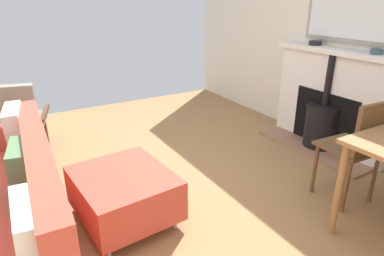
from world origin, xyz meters
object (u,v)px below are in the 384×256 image
Objects in this scene: fireplace at (330,106)px; armchair_accent at (9,119)px; ottoman at (124,192)px; dining_chair_near_fireplace at (359,144)px; mantel_bowl_near at (315,43)px; mantel_bowl_far at (377,51)px.

fireplace is 3.35m from armchair_accent.
dining_chair_near_fireplace is at bearing 157.01° from ottoman.
mantel_bowl_near is (-0.02, -0.33, 0.63)m from fireplace.
armchair_accent is (3.07, -1.77, -0.65)m from mantel_bowl_far.
armchair_accent is at bearing -19.02° from mantel_bowl_near.
fireplace reaches higher than armchair_accent.
dining_chair_near_fireplace is (0.75, 0.84, 0.05)m from fireplace.
armchair_accent is at bearing -29.97° from mantel_bowl_far.
armchair_accent is (0.63, -1.52, 0.22)m from ottoman.
mantel_bowl_near is at bearing -123.15° from dining_chair_near_fireplace.
mantel_bowl_far reaches higher than ottoman.
fireplace is 0.74m from mantel_bowl_far.
mantel_bowl_near is at bearing 160.98° from armchair_accent.
mantel_bowl_far reaches higher than dining_chair_near_fireplace.
dining_chair_near_fireplace is at bearing 56.85° from mantel_bowl_near.
ottoman is at bearing 3.21° from fireplace.
mantel_bowl_near is 0.16× the size of dining_chair_near_fireplace.
fireplace is at bearing 155.53° from armchair_accent.
armchair_accent is at bearing -67.54° from ottoman.
fireplace is at bearing 86.69° from mantel_bowl_near.
mantel_bowl_near reaches higher than armchair_accent.
mantel_bowl_near is 1.52m from dining_chair_near_fireplace.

